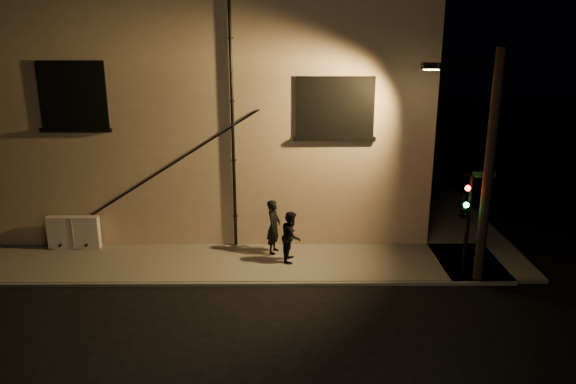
{
  "coord_description": "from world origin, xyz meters",
  "views": [
    {
      "loc": [
        -0.12,
        -15.56,
        7.62
      ],
      "look_at": [
        0.03,
        1.8,
        2.42
      ],
      "focal_mm": 35.0,
      "sensor_mm": 36.0,
      "label": 1
    }
  ],
  "objects_px": {
    "traffic_signal": "(464,207)",
    "pedestrian_b": "(291,236)",
    "pedestrian_a": "(274,227)",
    "utility_cabinet": "(74,232)",
    "streetlamp_pole": "(485,163)"
  },
  "relations": [
    {
      "from": "pedestrian_a",
      "to": "pedestrian_b",
      "type": "xyz_separation_m",
      "value": [
        0.58,
        -0.68,
        -0.09
      ]
    },
    {
      "from": "utility_cabinet",
      "to": "streetlamp_pole",
      "type": "bearing_deg",
      "value": -10.76
    },
    {
      "from": "traffic_signal",
      "to": "pedestrian_b",
      "type": "bearing_deg",
      "value": 167.77
    },
    {
      "from": "pedestrian_b",
      "to": "streetlamp_pole",
      "type": "relative_size",
      "value": 0.24
    },
    {
      "from": "utility_cabinet",
      "to": "pedestrian_b",
      "type": "distance_m",
      "value": 7.61
    },
    {
      "from": "traffic_signal",
      "to": "pedestrian_a",
      "type": "bearing_deg",
      "value": 162.68
    },
    {
      "from": "pedestrian_b",
      "to": "traffic_signal",
      "type": "xyz_separation_m",
      "value": [
        5.2,
        -1.13,
        1.36
      ]
    },
    {
      "from": "pedestrian_a",
      "to": "traffic_signal",
      "type": "distance_m",
      "value": 6.19
    },
    {
      "from": "utility_cabinet",
      "to": "traffic_signal",
      "type": "xyz_separation_m",
      "value": [
        12.72,
        -2.23,
        1.62
      ]
    },
    {
      "from": "pedestrian_a",
      "to": "streetlamp_pole",
      "type": "xyz_separation_m",
      "value": [
        6.19,
        -2.07,
        2.69
      ]
    },
    {
      "from": "utility_cabinet",
      "to": "pedestrian_b",
      "type": "xyz_separation_m",
      "value": [
        7.52,
        -1.1,
        0.26
      ]
    },
    {
      "from": "pedestrian_b",
      "to": "streetlamp_pole",
      "type": "bearing_deg",
      "value": -95.88
    },
    {
      "from": "pedestrian_b",
      "to": "traffic_signal",
      "type": "bearing_deg",
      "value": -94.18
    },
    {
      "from": "utility_cabinet",
      "to": "streetlamp_pole",
      "type": "distance_m",
      "value": 13.71
    },
    {
      "from": "pedestrian_a",
      "to": "utility_cabinet",
      "type": "bearing_deg",
      "value": 103.15
    }
  ]
}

